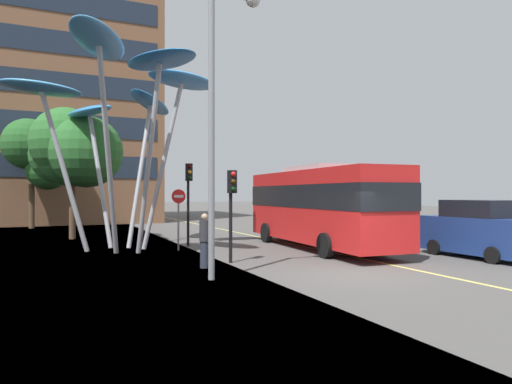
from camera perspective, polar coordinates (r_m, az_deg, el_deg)
ground at (r=13.85m, az=10.82°, el=-10.52°), size 120.00×240.00×0.10m
red_bus at (r=20.33m, az=7.84°, el=-1.41°), size 3.15×10.49×3.67m
leaf_sculpture at (r=20.83m, az=-16.90°, el=11.78°), size 9.15×10.32×8.40m
traffic_light_kerb_near at (r=15.87m, az=-3.07°, el=-0.46°), size 0.28×0.42×3.25m
traffic_light_kerb_far at (r=21.09m, az=-8.45°, el=0.68°), size 0.28×0.42×3.82m
car_parked_near at (r=19.25m, az=26.12°, el=-4.34°), size 1.92×4.26×2.19m
car_parked_mid at (r=23.42m, az=14.15°, el=-3.51°), size 1.97×4.41×2.33m
street_lamp at (r=13.27m, az=-4.25°, el=12.11°), size 1.59×0.44×8.37m
tree_pavement_near at (r=26.39m, az=-22.02°, el=4.82°), size 4.71×5.61×7.07m
tree_pavement_far at (r=35.24m, az=-25.65°, el=4.89°), size 4.53×4.57×7.57m
pedestrian at (r=15.02m, az=-6.49°, el=-6.07°), size 0.34×0.34×1.78m
no_entry_sign at (r=19.66m, az=-9.71°, el=-2.22°), size 0.60×0.12×2.62m
backdrop_building at (r=45.81m, az=-27.00°, el=12.52°), size 21.36×14.66×25.01m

